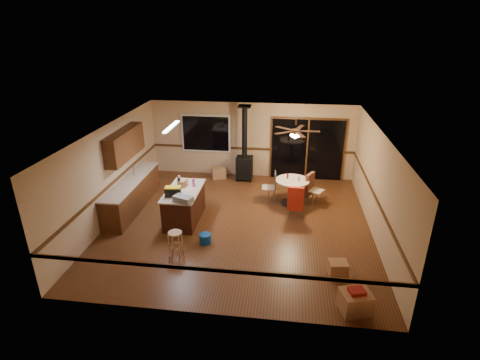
% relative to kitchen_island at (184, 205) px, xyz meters
% --- Properties ---
extents(floor, '(7.00, 7.00, 0.00)m').
position_rel_kitchen_island_xyz_m(floor, '(1.50, 0.00, -0.45)').
color(floor, '#522C16').
rests_on(floor, ground).
extents(ceiling, '(7.00, 7.00, 0.00)m').
position_rel_kitchen_island_xyz_m(ceiling, '(1.50, 0.00, 2.15)').
color(ceiling, silver).
rests_on(ceiling, ground).
extents(wall_back, '(7.00, 0.00, 7.00)m').
position_rel_kitchen_island_xyz_m(wall_back, '(1.50, 3.50, 0.85)').
color(wall_back, tan).
rests_on(wall_back, ground).
extents(wall_front, '(7.00, 0.00, 7.00)m').
position_rel_kitchen_island_xyz_m(wall_front, '(1.50, -3.50, 0.85)').
color(wall_front, tan).
rests_on(wall_front, ground).
extents(wall_left, '(0.00, 7.00, 7.00)m').
position_rel_kitchen_island_xyz_m(wall_left, '(-2.00, 0.00, 0.85)').
color(wall_left, tan).
rests_on(wall_left, ground).
extents(wall_right, '(0.00, 7.00, 7.00)m').
position_rel_kitchen_island_xyz_m(wall_right, '(5.00, 0.00, 0.85)').
color(wall_right, tan).
rests_on(wall_right, ground).
extents(chair_rail, '(7.00, 7.00, 0.08)m').
position_rel_kitchen_island_xyz_m(chair_rail, '(1.50, 0.00, 0.55)').
color(chair_rail, '#4B2C12').
rests_on(chair_rail, ground).
extents(window, '(1.72, 0.10, 1.32)m').
position_rel_kitchen_island_xyz_m(window, '(-0.10, 3.45, 1.05)').
color(window, black).
rests_on(window, ground).
extents(sliding_door, '(2.52, 0.10, 2.10)m').
position_rel_kitchen_island_xyz_m(sliding_door, '(3.40, 3.45, 0.60)').
color(sliding_door, black).
rests_on(sliding_door, ground).
extents(lower_cabinets, '(0.60, 3.00, 0.86)m').
position_rel_kitchen_island_xyz_m(lower_cabinets, '(-1.70, 0.50, -0.02)').
color(lower_cabinets, '#522B14').
rests_on(lower_cabinets, ground).
extents(countertop, '(0.64, 3.04, 0.04)m').
position_rel_kitchen_island_xyz_m(countertop, '(-1.70, 0.50, 0.43)').
color(countertop, '#C5B099').
rests_on(countertop, lower_cabinets).
extents(upper_cabinets, '(0.35, 2.00, 0.80)m').
position_rel_kitchen_island_xyz_m(upper_cabinets, '(-1.83, 0.70, 1.45)').
color(upper_cabinets, '#522B14').
rests_on(upper_cabinets, ground).
extents(kitchen_island, '(0.88, 1.68, 0.90)m').
position_rel_kitchen_island_xyz_m(kitchen_island, '(0.00, 0.00, 0.00)').
color(kitchen_island, black).
rests_on(kitchen_island, ground).
extents(wood_stove, '(0.55, 0.50, 2.52)m').
position_rel_kitchen_island_xyz_m(wood_stove, '(1.30, 3.05, 0.28)').
color(wood_stove, black).
rests_on(wood_stove, ground).
extents(ceiling_fan, '(0.24, 0.24, 0.55)m').
position_rel_kitchen_island_xyz_m(ceiling_fan, '(2.92, 1.37, 1.76)').
color(ceiling_fan, brown).
rests_on(ceiling_fan, ceiling).
extents(fluorescent_strip, '(0.10, 1.20, 0.04)m').
position_rel_kitchen_island_xyz_m(fluorescent_strip, '(-0.30, 0.30, 2.11)').
color(fluorescent_strip, white).
rests_on(fluorescent_strip, ceiling).
extents(toolbox_grey, '(0.55, 0.43, 0.15)m').
position_rel_kitchen_island_xyz_m(toolbox_grey, '(0.19, -0.68, 0.52)').
color(toolbox_grey, slate).
rests_on(toolbox_grey, kitchen_island).
extents(toolbox_black, '(0.43, 0.27, 0.23)m').
position_rel_kitchen_island_xyz_m(toolbox_black, '(-0.16, -0.39, 0.56)').
color(toolbox_black, black).
rests_on(toolbox_black, kitchen_island).
extents(toolbox_yellow_lid, '(0.43, 0.27, 0.03)m').
position_rel_kitchen_island_xyz_m(toolbox_yellow_lid, '(-0.16, -0.39, 0.69)').
color(toolbox_yellow_lid, gold).
rests_on(toolbox_yellow_lid, toolbox_black).
extents(box_on_island, '(0.25, 0.31, 0.18)m').
position_rel_kitchen_island_xyz_m(box_on_island, '(-0.09, 0.27, 0.54)').
color(box_on_island, '#A16C47').
rests_on(box_on_island, kitchen_island).
extents(bottle_dark, '(0.08, 0.08, 0.27)m').
position_rel_kitchen_island_xyz_m(bottle_dark, '(-0.17, 0.19, 0.58)').
color(bottle_dark, black).
rests_on(bottle_dark, kitchen_island).
extents(bottle_pink, '(0.09, 0.09, 0.23)m').
position_rel_kitchen_island_xyz_m(bottle_pink, '(0.21, 0.28, 0.56)').
color(bottle_pink, '#D84C8C').
rests_on(bottle_pink, kitchen_island).
extents(bottle_white, '(0.08, 0.08, 0.19)m').
position_rel_kitchen_island_xyz_m(bottle_white, '(-0.25, 0.50, 0.54)').
color(bottle_white, white).
rests_on(bottle_white, kitchen_island).
extents(bar_stool, '(0.42, 0.42, 0.58)m').
position_rel_kitchen_island_xyz_m(bar_stool, '(0.23, -1.65, -0.16)').
color(bar_stool, tan).
rests_on(bar_stool, floor).
extents(blue_bucket, '(0.31, 0.31, 0.24)m').
position_rel_kitchen_island_xyz_m(blue_bucket, '(0.81, -1.10, -0.33)').
color(blue_bucket, '#0B42A3').
rests_on(blue_bucket, floor).
extents(dining_table, '(1.00, 1.00, 0.78)m').
position_rel_kitchen_island_xyz_m(dining_table, '(2.92, 1.37, 0.08)').
color(dining_table, black).
rests_on(dining_table, ground).
extents(glass_red, '(0.06, 0.06, 0.15)m').
position_rel_kitchen_island_xyz_m(glass_red, '(2.77, 1.47, 0.40)').
color(glass_red, '#590C14').
rests_on(glass_red, dining_table).
extents(glass_cream, '(0.08, 0.08, 0.15)m').
position_rel_kitchen_island_xyz_m(glass_cream, '(3.10, 1.32, 0.40)').
color(glass_cream, beige).
rests_on(glass_cream, dining_table).
extents(chair_left, '(0.43, 0.43, 0.51)m').
position_rel_kitchen_island_xyz_m(chair_left, '(2.33, 1.48, 0.14)').
color(chair_left, tan).
rests_on(chair_left, ground).
extents(chair_near, '(0.44, 0.48, 0.70)m').
position_rel_kitchen_island_xyz_m(chair_near, '(3.02, 0.49, 0.14)').
color(chair_near, tan).
rests_on(chair_near, ground).
extents(chair_right, '(0.60, 0.59, 0.70)m').
position_rel_kitchen_island_xyz_m(chair_right, '(3.46, 1.51, 0.14)').
color(chair_right, tan).
rests_on(chair_right, ground).
extents(box_under_window, '(0.57, 0.52, 0.38)m').
position_rel_kitchen_island_xyz_m(box_under_window, '(0.39, 3.10, -0.26)').
color(box_under_window, '#A16C47').
rests_on(box_under_window, floor).
extents(box_corner_a, '(0.66, 0.60, 0.42)m').
position_rel_kitchen_island_xyz_m(box_corner_a, '(4.13, -3.06, -0.24)').
color(box_corner_a, '#A16C47').
rests_on(box_corner_a, floor).
extents(box_corner_b, '(0.44, 0.39, 0.32)m').
position_rel_kitchen_island_xyz_m(box_corner_b, '(3.93, -1.97, -0.29)').
color(box_corner_b, '#A16C47').
rests_on(box_corner_b, floor).
extents(box_small_red, '(0.34, 0.31, 0.08)m').
position_rel_kitchen_island_xyz_m(box_small_red, '(4.13, -3.06, 0.00)').
color(box_small_red, maroon).
rests_on(box_small_red, box_corner_a).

